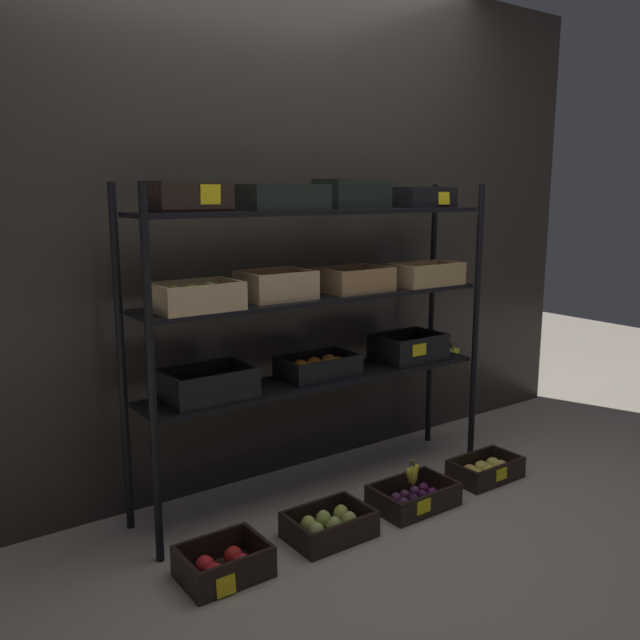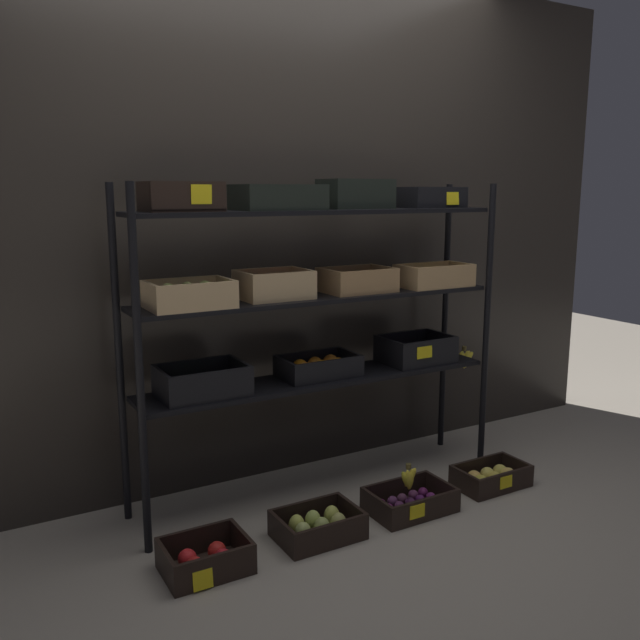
{
  "view_description": "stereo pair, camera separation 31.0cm",
  "coord_description": "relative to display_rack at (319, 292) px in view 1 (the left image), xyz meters",
  "views": [
    {
      "loc": [
        -1.77,
        -2.48,
        1.42
      ],
      "look_at": [
        0.0,
        0.0,
        0.83
      ],
      "focal_mm": 37.7,
      "sensor_mm": 36.0,
      "label": 1
    },
    {
      "loc": [
        -1.51,
        -2.64,
        1.42
      ],
      "look_at": [
        0.0,
        0.0,
        0.83
      ],
      "focal_mm": 37.7,
      "sensor_mm": 36.0,
      "label": 2
    }
  ],
  "objects": [
    {
      "name": "crate_ground_pear",
      "position": [
        -0.23,
        -0.4,
        -0.91
      ],
      "size": [
        0.35,
        0.24,
        0.11
      ],
      "color": "black",
      "rests_on": "ground_plane"
    },
    {
      "name": "banana_bunch_loose",
      "position": [
        0.23,
        -0.41,
        -0.8
      ],
      "size": [
        0.11,
        0.05,
        0.12
      ],
      "color": "brown",
      "rests_on": "crate_ground_plum"
    },
    {
      "name": "crate_ground_apple_gold",
      "position": [
        0.74,
        -0.39,
        -0.92
      ],
      "size": [
        0.36,
        0.22,
        0.11
      ],
      "color": "black",
      "rests_on": "ground_plane"
    },
    {
      "name": "crate_ground_apple_red",
      "position": [
        -0.73,
        -0.41,
        -0.92
      ],
      "size": [
        0.32,
        0.25,
        0.12
      ],
      "color": "black",
      "rests_on": "ground_plane"
    },
    {
      "name": "display_rack",
      "position": [
        0.0,
        0.0,
        0.0
      ],
      "size": [
        1.89,
        0.36,
        1.47
      ],
      "color": "black",
      "rests_on": "ground_plane"
    },
    {
      "name": "crate_ground_plum",
      "position": [
        0.24,
        -0.4,
        -0.92
      ],
      "size": [
        0.38,
        0.25,
        0.11
      ],
      "color": "black",
      "rests_on": "ground_plane"
    },
    {
      "name": "ground_plane",
      "position": [
        0.0,
        -0.0,
        -0.96
      ],
      "size": [
        10.0,
        10.0,
        0.0
      ],
      "primitive_type": "plane",
      "color": "gray"
    },
    {
      "name": "storefront_wall",
      "position": [
        0.0,
        0.36,
        0.29
      ],
      "size": [
        4.17,
        0.12,
        2.5
      ],
      "primitive_type": "cube",
      "color": "#2D2823",
      "rests_on": "ground_plane"
    }
  ]
}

